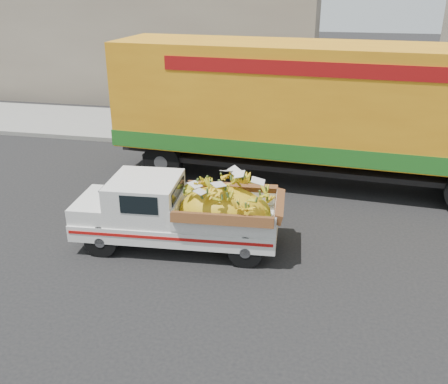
# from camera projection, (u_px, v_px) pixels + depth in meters

# --- Properties ---
(ground) EXTENTS (100.00, 100.00, 0.00)m
(ground) POSITION_uv_depth(u_px,v_px,m) (230.00, 253.00, 10.48)
(ground) COLOR black
(ground) RESTS_ON ground
(curb) EXTENTS (60.00, 0.25, 0.15)m
(curb) POSITION_uv_depth(u_px,v_px,m) (271.00, 150.00, 16.66)
(curb) COLOR gray
(curb) RESTS_ON ground
(sidewalk) EXTENTS (60.00, 4.00, 0.14)m
(sidewalk) POSITION_uv_depth(u_px,v_px,m) (278.00, 132.00, 18.55)
(sidewalk) COLOR gray
(sidewalk) RESTS_ON ground
(building_left) EXTENTS (18.00, 6.00, 5.00)m
(building_left) POSITION_uv_depth(u_px,v_px,m) (131.00, 42.00, 24.44)
(building_left) COLOR gray
(building_left) RESTS_ON ground
(pickup_truck) EXTENTS (4.36, 1.86, 1.50)m
(pickup_truck) POSITION_uv_depth(u_px,v_px,m) (192.00, 212.00, 10.47)
(pickup_truck) COLOR black
(pickup_truck) RESTS_ON ground
(semi_trailer) EXTENTS (12.04, 3.33, 3.80)m
(semi_trailer) POSITION_uv_depth(u_px,v_px,m) (332.00, 109.00, 13.29)
(semi_trailer) COLOR black
(semi_trailer) RESTS_ON ground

